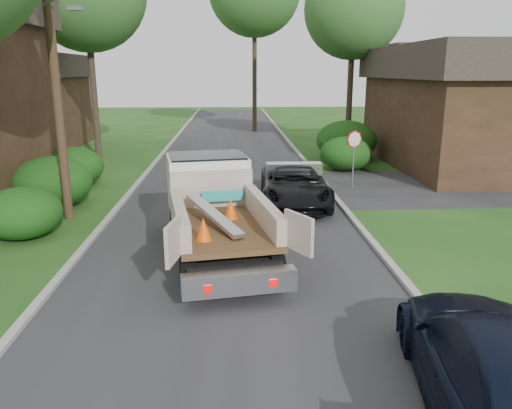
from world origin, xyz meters
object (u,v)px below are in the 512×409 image
Objects in this scene: utility_pole at (54,60)px; tree_right_far at (354,9)px; house_right at (481,105)px; black_pickup at (295,185)px; flatbed_truck at (213,201)px; navy_suv at (502,370)px; stop_sign at (354,147)px; house_left_far at (21,100)px.

utility_pole is 0.87× the size of tree_right_far.
house_right reaches higher than black_pickup.
utility_pole reaches higher than house_right.
navy_suv is at bearing -70.30° from flatbed_truck.
stop_sign is 9.03m from flatbed_truck.
stop_sign is 0.22× the size of tree_right_far.
black_pickup is at bearing -138.07° from stop_sign.
house_right is at bearing 26.01° from utility_pole.
house_right is 1.13× the size of tree_right_far.
house_left_far is 0.58× the size of house_right.
utility_pole reaches higher than house_left_far.
house_right is at bearing 32.09° from flatbed_truck.
flatbed_truck reaches higher than navy_suv.
navy_suv is at bearing -115.11° from house_right.
black_pickup is (-5.10, -13.52, -7.74)m from tree_right_far.
black_pickup is at bearing 47.73° from flatbed_truck.
house_left_far is at bearing 115.23° from utility_pole.
navy_suv is (-1.40, -14.63, -0.98)m from stop_sign.
navy_suv is (-9.20, -19.63, -2.36)m from house_right.
black_pickup is (-2.80, -2.52, -1.04)m from stop_sign.
black_pickup is at bearing -73.65° from navy_suv.
flatbed_truck is (5.00, -2.99, -3.84)m from utility_pole.
stop_sign is at bearing -85.71° from navy_suv.
stop_sign is at bearing -147.34° from house_right.
tree_right_far is 1.69× the size of flatbed_truck.
black_pickup is at bearing 10.80° from utility_pole.
tree_right_far is 20.95m from flatbed_truck.
tree_right_far is at bearing 78.19° from stop_sign.
flatbed_truck is (13.02, -20.00, -1.72)m from house_left_far.
utility_pole is 1.32× the size of house_left_far.
house_right reaches higher than stop_sign.
tree_right_far is (2.30, 11.00, 6.70)m from stop_sign.
house_left_far reaches higher than flatbed_truck.
utility_pole is at bearing -39.07° from navy_suv.
stop_sign reaches higher than flatbed_truck.
flatbed_truck reaches higher than black_pickup.
utility_pole is at bearing -159.38° from stop_sign.
tree_right_far is (21.00, -2.00, 5.43)m from house_left_far.
utility_pole is at bearing -130.84° from tree_right_far.
navy_suv is at bearing -95.47° from stop_sign.
navy_suv is (-3.70, -25.63, -7.68)m from tree_right_far.
house_right is at bearing -105.36° from navy_suv.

